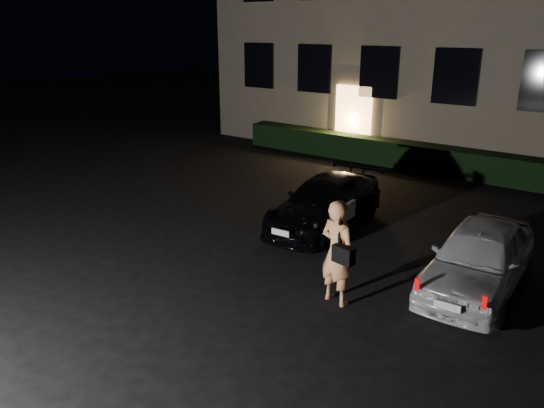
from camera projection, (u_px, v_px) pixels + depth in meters
The scene contains 5 objects.
ground at pixel (215, 303), 9.09m from camera, with size 80.00×80.00×0.00m, color black.
hedge at pixel (442, 161), 16.85m from camera, with size 15.00×0.70×0.85m, color black.
sedan at pixel (326, 203), 12.41m from camera, with size 1.93×4.06×1.13m.
hatch at pixel (479, 258), 9.38m from camera, with size 1.61×3.64×1.22m.
man at pixel (338, 252), 8.83m from camera, with size 0.77×0.55×1.84m.
Camera 1 is at (5.67, -5.81, 4.52)m, focal length 35.00 mm.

